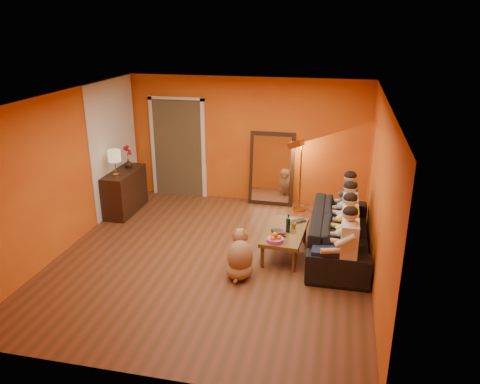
% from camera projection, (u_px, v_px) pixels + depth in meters
% --- Properties ---
extents(room_shell, '(5.00, 5.50, 2.60)m').
position_uv_depth(room_shell, '(217.00, 176.00, 7.52)').
color(room_shell, brown).
rests_on(room_shell, ground).
extents(white_accent, '(0.02, 1.90, 2.58)m').
position_uv_depth(white_accent, '(114.00, 146.00, 9.28)').
color(white_accent, white).
rests_on(white_accent, wall_left).
extents(doorway_recess, '(1.06, 0.30, 2.10)m').
position_uv_depth(doorway_recess, '(180.00, 147.00, 10.16)').
color(doorway_recess, '#3F2D19').
rests_on(doorway_recess, floor).
extents(door_jamb_left, '(0.08, 0.06, 2.20)m').
position_uv_depth(door_jamb_left, '(153.00, 147.00, 10.16)').
color(door_jamb_left, white).
rests_on(door_jamb_left, wall_back).
extents(door_jamb_right, '(0.08, 0.06, 2.20)m').
position_uv_depth(door_jamb_right, '(204.00, 150.00, 9.93)').
color(door_jamb_right, white).
rests_on(door_jamb_right, wall_back).
extents(door_header, '(1.22, 0.06, 0.08)m').
position_uv_depth(door_header, '(176.00, 99.00, 9.68)').
color(door_header, white).
rests_on(door_header, wall_back).
extents(mirror_frame, '(0.92, 0.27, 1.51)m').
position_uv_depth(mirror_frame, '(272.00, 169.00, 9.66)').
color(mirror_frame, black).
rests_on(mirror_frame, floor).
extents(mirror_glass, '(0.78, 0.21, 1.35)m').
position_uv_depth(mirror_glass, '(271.00, 169.00, 9.62)').
color(mirror_glass, white).
rests_on(mirror_glass, mirror_frame).
extents(sideboard, '(0.44, 1.18, 0.85)m').
position_uv_depth(sideboard, '(125.00, 191.00, 9.35)').
color(sideboard, black).
rests_on(sideboard, floor).
extents(table_lamp, '(0.24, 0.24, 0.51)m').
position_uv_depth(table_lamp, '(115.00, 163.00, 8.84)').
color(table_lamp, beige).
rests_on(table_lamp, sideboard).
extents(sofa, '(2.40, 0.94, 0.70)m').
position_uv_depth(sofa, '(340.00, 233.00, 7.71)').
color(sofa, black).
rests_on(sofa, floor).
extents(coffee_table, '(0.69, 1.26, 0.42)m').
position_uv_depth(coffee_table, '(285.00, 242.00, 7.72)').
color(coffee_table, brown).
rests_on(coffee_table, floor).
extents(floor_lamp, '(0.36, 0.33, 1.44)m').
position_uv_depth(floor_lamp, '(300.00, 177.00, 9.29)').
color(floor_lamp, gold).
rests_on(floor_lamp, floor).
extents(dog, '(0.49, 0.68, 0.74)m').
position_uv_depth(dog, '(240.00, 253.00, 7.00)').
color(dog, '#A7754B').
rests_on(dog, floor).
extents(person_far_left, '(0.70, 0.44, 1.22)m').
position_uv_depth(person_far_left, '(349.00, 247.00, 6.68)').
color(person_far_left, beige).
rests_on(person_far_left, sofa).
extents(person_mid_left, '(0.70, 0.44, 1.22)m').
position_uv_depth(person_mid_left, '(349.00, 231.00, 7.18)').
color(person_mid_left, '#FCED54').
rests_on(person_mid_left, sofa).
extents(person_mid_right, '(0.70, 0.44, 1.22)m').
position_uv_depth(person_mid_right, '(349.00, 217.00, 7.69)').
color(person_mid_right, '#9CCEF2').
rests_on(person_mid_right, sofa).
extents(person_far_right, '(0.70, 0.44, 1.22)m').
position_uv_depth(person_far_right, '(349.00, 205.00, 8.19)').
color(person_far_right, '#39383E').
rests_on(person_far_right, sofa).
extents(fruit_bowl, '(0.26, 0.26, 0.16)m').
position_uv_depth(fruit_bowl, '(275.00, 237.00, 7.22)').
color(fruit_bowl, '#C24491').
rests_on(fruit_bowl, coffee_table).
extents(wine_bottle, '(0.07, 0.07, 0.31)m').
position_uv_depth(wine_bottle, '(288.00, 223.00, 7.53)').
color(wine_bottle, black).
rests_on(wine_bottle, coffee_table).
extents(tumbler, '(0.11, 0.11, 0.09)m').
position_uv_depth(tumbler, '(293.00, 225.00, 7.71)').
color(tumbler, '#B27F3F').
rests_on(tumbler, coffee_table).
extents(laptop, '(0.36, 0.34, 0.02)m').
position_uv_depth(laptop, '(298.00, 222.00, 7.92)').
color(laptop, black).
rests_on(laptop, coffee_table).
extents(book_lower, '(0.27, 0.31, 0.02)m').
position_uv_depth(book_lower, '(272.00, 234.00, 7.49)').
color(book_lower, black).
rests_on(book_lower, coffee_table).
extents(book_mid, '(0.24, 0.28, 0.02)m').
position_uv_depth(book_mid, '(273.00, 232.00, 7.49)').
color(book_mid, '#A3121E').
rests_on(book_mid, book_lower).
extents(book_upper, '(0.21, 0.24, 0.02)m').
position_uv_depth(book_upper, '(272.00, 232.00, 7.47)').
color(book_upper, black).
rests_on(book_upper, book_mid).
extents(vase, '(0.17, 0.17, 0.18)m').
position_uv_depth(vase, '(128.00, 163.00, 9.40)').
color(vase, black).
rests_on(vase, sideboard).
extents(flowers, '(0.17, 0.17, 0.48)m').
position_uv_depth(flowers, '(127.00, 150.00, 9.31)').
color(flowers, '#A3121E').
rests_on(flowers, vase).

